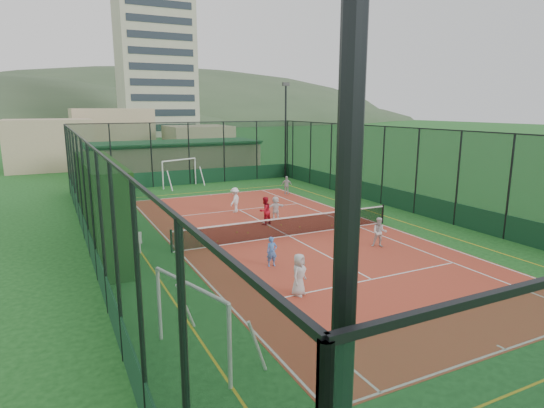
% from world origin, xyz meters
% --- Properties ---
extents(ground, '(300.00, 300.00, 0.00)m').
position_xyz_m(ground, '(0.00, 0.00, 0.00)').
color(ground, '#1A4D1B').
rests_on(ground, ground).
extents(court_slab, '(11.17, 23.97, 0.01)m').
position_xyz_m(court_slab, '(0.00, 0.00, 0.01)').
color(court_slab, '#B03A27').
rests_on(court_slab, ground).
extents(tennis_net, '(11.67, 0.12, 1.06)m').
position_xyz_m(tennis_net, '(0.00, 0.00, 0.53)').
color(tennis_net, black).
rests_on(tennis_net, ground).
extents(perimeter_fence, '(18.12, 34.12, 5.00)m').
position_xyz_m(perimeter_fence, '(0.00, 0.00, 2.50)').
color(perimeter_fence, '#11331E').
rests_on(perimeter_fence, ground).
extents(floodlight_ne, '(0.60, 0.26, 8.25)m').
position_xyz_m(floodlight_ne, '(8.60, 16.60, 4.12)').
color(floodlight_ne, black).
rests_on(floodlight_ne, ground).
extents(clubhouse, '(15.20, 7.20, 3.15)m').
position_xyz_m(clubhouse, '(0.00, 22.00, 1.57)').
color(clubhouse, tan).
rests_on(clubhouse, ground).
extents(apartment_tower, '(15.00, 12.00, 30.00)m').
position_xyz_m(apartment_tower, '(12.00, 82.00, 15.00)').
color(apartment_tower, beige).
rests_on(apartment_tower, ground).
extents(distant_hills, '(200.00, 60.00, 24.00)m').
position_xyz_m(distant_hills, '(0.00, 150.00, 0.00)').
color(distant_hills, '#384C33').
rests_on(distant_hills, ground).
extents(hedge_left, '(1.36, 9.07, 3.97)m').
position_xyz_m(hedge_left, '(-8.30, 1.84, 1.98)').
color(hedge_left, black).
rests_on(hedge_left, ground).
extents(white_bench, '(1.77, 0.66, 0.98)m').
position_xyz_m(white_bench, '(-7.80, 0.63, 0.49)').
color(white_bench, white).
rests_on(white_bench, ground).
extents(futsal_goal_near, '(3.28, 1.80, 2.03)m').
position_xyz_m(futsal_goal_near, '(-7.47, -8.78, 1.02)').
color(futsal_goal_near, white).
rests_on(futsal_goal_near, ground).
extents(futsal_goal_far, '(3.41, 2.18, 2.13)m').
position_xyz_m(futsal_goal_far, '(-1.05, 16.25, 1.06)').
color(futsal_goal_far, white).
rests_on(futsal_goal_far, ground).
extents(child_near_left, '(0.84, 0.78, 1.44)m').
position_xyz_m(child_near_left, '(-3.09, -6.42, 0.73)').
color(child_near_left, silver).
rests_on(child_near_left, court_slab).
extents(child_near_mid, '(0.47, 0.35, 1.19)m').
position_xyz_m(child_near_mid, '(-2.65, -3.48, 0.61)').
color(child_near_mid, '#4A80D2').
rests_on(child_near_mid, court_slab).
extents(child_near_right, '(0.83, 0.80, 1.35)m').
position_xyz_m(child_near_right, '(2.81, -3.35, 0.69)').
color(child_near_right, silver).
rests_on(child_near_right, court_slab).
extents(child_far_left, '(1.08, 1.08, 1.50)m').
position_xyz_m(child_far_left, '(-0.47, 5.91, 0.76)').
color(child_far_left, white).
rests_on(child_far_left, court_slab).
extents(child_far_right, '(0.84, 0.61, 1.32)m').
position_xyz_m(child_far_right, '(5.03, 9.65, 0.67)').
color(child_far_right, silver).
rests_on(child_far_right, court_slab).
extents(child_far_back, '(1.22, 0.40, 1.31)m').
position_xyz_m(child_far_back, '(0.92, 3.30, 0.67)').
color(child_far_back, white).
rests_on(child_far_back, court_slab).
extents(coach, '(0.88, 0.78, 1.50)m').
position_xyz_m(coach, '(-0.09, 2.55, 0.76)').
color(coach, red).
rests_on(coach, court_slab).
extents(tennis_balls, '(6.48, 1.42, 0.07)m').
position_xyz_m(tennis_balls, '(-0.37, 1.30, 0.04)').
color(tennis_balls, '#CCE033').
rests_on(tennis_balls, court_slab).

